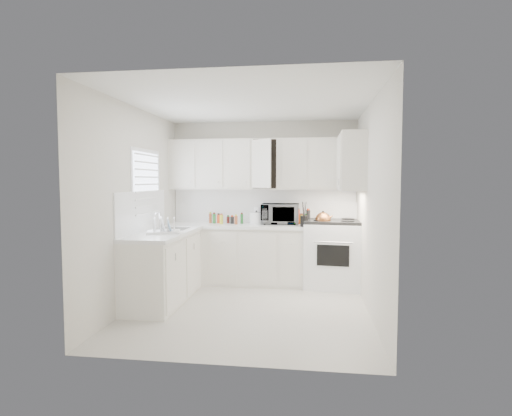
% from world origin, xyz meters
% --- Properties ---
extents(floor, '(3.20, 3.20, 0.00)m').
position_xyz_m(floor, '(0.00, 0.00, 0.00)').
color(floor, beige).
rests_on(floor, ground).
extents(ceiling, '(3.20, 3.20, 0.00)m').
position_xyz_m(ceiling, '(0.00, 0.00, 2.60)').
color(ceiling, white).
rests_on(ceiling, ground).
extents(wall_back, '(3.00, 0.00, 3.00)m').
position_xyz_m(wall_back, '(0.00, 1.60, 1.30)').
color(wall_back, silver).
rests_on(wall_back, ground).
extents(wall_front, '(3.00, 0.00, 3.00)m').
position_xyz_m(wall_front, '(0.00, -1.60, 1.30)').
color(wall_front, silver).
rests_on(wall_front, ground).
extents(wall_left, '(0.00, 3.20, 3.20)m').
position_xyz_m(wall_left, '(-1.50, 0.00, 1.30)').
color(wall_left, silver).
rests_on(wall_left, ground).
extents(wall_right, '(0.00, 3.20, 3.20)m').
position_xyz_m(wall_right, '(1.50, 0.00, 1.30)').
color(wall_right, silver).
rests_on(wall_right, ground).
extents(window_blinds, '(0.06, 0.96, 1.06)m').
position_xyz_m(window_blinds, '(-1.48, 0.35, 1.55)').
color(window_blinds, white).
rests_on(window_blinds, wall_left).
extents(lower_cabinets_back, '(2.22, 0.60, 0.90)m').
position_xyz_m(lower_cabinets_back, '(-0.39, 1.30, 0.45)').
color(lower_cabinets_back, silver).
rests_on(lower_cabinets_back, floor).
extents(lower_cabinets_left, '(0.60, 1.60, 0.90)m').
position_xyz_m(lower_cabinets_left, '(-1.20, 0.20, 0.45)').
color(lower_cabinets_left, silver).
rests_on(lower_cabinets_left, floor).
extents(countertop_back, '(2.24, 0.64, 0.05)m').
position_xyz_m(countertop_back, '(-0.39, 1.29, 0.93)').
color(countertop_back, white).
rests_on(countertop_back, lower_cabinets_back).
extents(countertop_left, '(0.64, 1.62, 0.05)m').
position_xyz_m(countertop_left, '(-1.19, 0.20, 0.93)').
color(countertop_left, white).
rests_on(countertop_left, lower_cabinets_left).
extents(backsplash_back, '(2.98, 0.02, 0.55)m').
position_xyz_m(backsplash_back, '(0.00, 1.59, 1.23)').
color(backsplash_back, white).
rests_on(backsplash_back, wall_back).
extents(backsplash_left, '(0.02, 1.60, 0.55)m').
position_xyz_m(backsplash_left, '(-1.49, 0.20, 1.23)').
color(backsplash_left, white).
rests_on(backsplash_left, wall_left).
extents(upper_cabinets_back, '(3.00, 0.33, 0.80)m').
position_xyz_m(upper_cabinets_back, '(0.00, 1.44, 1.50)').
color(upper_cabinets_back, silver).
rests_on(upper_cabinets_back, wall_back).
extents(upper_cabinets_right, '(0.33, 0.90, 0.80)m').
position_xyz_m(upper_cabinets_right, '(1.33, 0.82, 1.50)').
color(upper_cabinets_right, silver).
rests_on(upper_cabinets_right, wall_right).
extents(sink, '(0.42, 0.38, 0.30)m').
position_xyz_m(sink, '(-1.19, 0.55, 1.07)').
color(sink, gray).
rests_on(sink, countertop_left).
extents(stove, '(0.93, 0.79, 1.33)m').
position_xyz_m(stove, '(1.14, 1.25, 0.66)').
color(stove, white).
rests_on(stove, floor).
extents(tea_kettle, '(0.34, 0.31, 0.26)m').
position_xyz_m(tea_kettle, '(0.96, 1.09, 1.07)').
color(tea_kettle, '#985329').
rests_on(tea_kettle, stove).
extents(frying_pan, '(0.30, 0.46, 0.04)m').
position_xyz_m(frying_pan, '(1.32, 1.41, 0.96)').
color(frying_pan, black).
rests_on(frying_pan, stove).
extents(microwave, '(0.59, 0.33, 0.40)m').
position_xyz_m(microwave, '(0.29, 1.41, 1.15)').
color(microwave, gray).
rests_on(microwave, countertop_back).
extents(rice_cooker, '(0.23, 0.23, 0.21)m').
position_xyz_m(rice_cooker, '(-0.08, 1.36, 1.06)').
color(rice_cooker, white).
rests_on(rice_cooker, countertop_back).
extents(paper_towel, '(0.12, 0.12, 0.27)m').
position_xyz_m(paper_towel, '(-0.07, 1.45, 1.08)').
color(paper_towel, white).
rests_on(paper_towel, countertop_back).
extents(utensil_crock, '(0.15, 0.15, 0.38)m').
position_xyz_m(utensil_crock, '(0.68, 1.09, 1.14)').
color(utensil_crock, black).
rests_on(utensil_crock, countertop_back).
extents(dish_rack, '(0.50, 0.43, 0.23)m').
position_xyz_m(dish_rack, '(-1.14, 0.07, 1.07)').
color(dish_rack, white).
rests_on(dish_rack, countertop_left).
extents(spice_left_0, '(0.06, 0.06, 0.13)m').
position_xyz_m(spice_left_0, '(-0.85, 1.42, 1.02)').
color(spice_left_0, '#9C4C2A').
rests_on(spice_left_0, countertop_back).
extents(spice_left_1, '(0.06, 0.06, 0.13)m').
position_xyz_m(spice_left_1, '(-0.78, 1.33, 1.02)').
color(spice_left_1, '#236A2A').
rests_on(spice_left_1, countertop_back).
extents(spice_left_2, '(0.06, 0.06, 0.13)m').
position_xyz_m(spice_left_2, '(-0.70, 1.42, 1.02)').
color(spice_left_2, red).
rests_on(spice_left_2, countertop_back).
extents(spice_left_3, '(0.06, 0.06, 0.13)m').
position_xyz_m(spice_left_3, '(-0.62, 1.33, 1.02)').
color(spice_left_3, gold).
rests_on(spice_left_3, countertop_back).
extents(spice_left_4, '(0.06, 0.06, 0.13)m').
position_xyz_m(spice_left_4, '(-0.55, 1.42, 1.02)').
color(spice_left_4, '#541B18').
rests_on(spice_left_4, countertop_back).
extents(spice_left_5, '(0.06, 0.06, 0.13)m').
position_xyz_m(spice_left_5, '(-0.47, 1.33, 1.02)').
color(spice_left_5, black).
rests_on(spice_left_5, countertop_back).
extents(spice_left_6, '(0.06, 0.06, 0.13)m').
position_xyz_m(spice_left_6, '(-0.40, 1.42, 1.02)').
color(spice_left_6, '#9C4C2A').
rests_on(spice_left_6, countertop_back).
extents(spice_left_7, '(0.06, 0.06, 0.13)m').
position_xyz_m(spice_left_7, '(-0.32, 1.33, 1.02)').
color(spice_left_7, '#236A2A').
rests_on(spice_left_7, countertop_back).
extents(sauce_right_0, '(0.06, 0.06, 0.19)m').
position_xyz_m(sauce_right_0, '(0.58, 1.46, 1.05)').
color(sauce_right_0, red).
rests_on(sauce_right_0, countertop_back).
extents(sauce_right_1, '(0.06, 0.06, 0.19)m').
position_xyz_m(sauce_right_1, '(0.64, 1.40, 1.05)').
color(sauce_right_1, gold).
rests_on(sauce_right_1, countertop_back).
extents(sauce_right_2, '(0.06, 0.06, 0.19)m').
position_xyz_m(sauce_right_2, '(0.69, 1.46, 1.05)').
color(sauce_right_2, '#541B18').
rests_on(sauce_right_2, countertop_back).
extents(sauce_right_3, '(0.06, 0.06, 0.19)m').
position_xyz_m(sauce_right_3, '(0.74, 1.40, 1.05)').
color(sauce_right_3, black).
rests_on(sauce_right_3, countertop_back).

